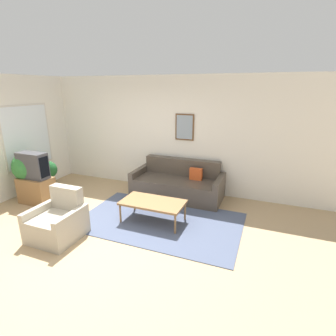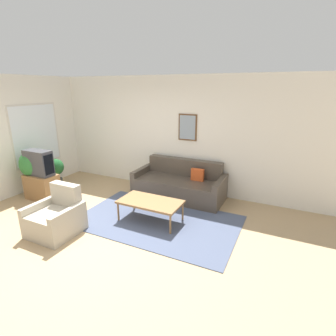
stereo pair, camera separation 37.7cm
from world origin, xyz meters
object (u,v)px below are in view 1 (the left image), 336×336
at_px(coffee_table, 153,203).
at_px(potted_plant_tall, 29,168).
at_px(tv, 33,166).
at_px(couch, 178,185).
at_px(armchair, 58,222).

bearing_deg(coffee_table, potted_plant_tall, -179.15).
bearing_deg(potted_plant_tall, tv, -22.72).
bearing_deg(tv, potted_plant_tall, 157.28).
xyz_separation_m(couch, coffee_table, (-0.04, -1.28, 0.08)).
distance_m(coffee_table, potted_plant_tall, 3.00).
height_order(couch, armchair, couch).
height_order(coffee_table, tv, tv).
relative_size(coffee_table, potted_plant_tall, 1.06).
bearing_deg(armchair, couch, 81.11).
xyz_separation_m(couch, potted_plant_tall, (-3.01, -1.33, 0.43)).
bearing_deg(armchair, potted_plant_tall, 169.19).
distance_m(couch, armchair, 2.68).
relative_size(coffee_table, tv, 1.80).
distance_m(coffee_table, armchair, 1.65).
distance_m(couch, potted_plant_tall, 3.32).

